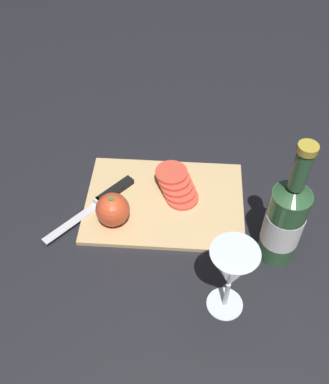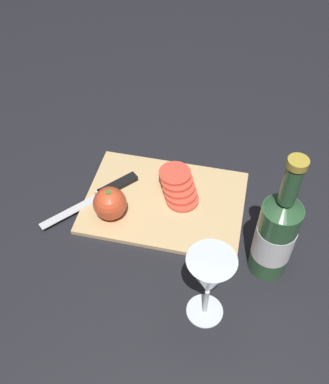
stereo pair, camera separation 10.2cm
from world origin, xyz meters
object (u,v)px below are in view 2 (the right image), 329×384
object	(u,v)px
knife	(110,190)
tomato_slice_stack_near	(179,186)
wine_glass	(209,278)
whole_tomato	(110,203)
wine_bottle	(275,235)

from	to	relation	value
knife	tomato_slice_stack_near	bearing A→B (deg)	142.74
wine_glass	knife	xyz separation A→B (m)	(0.27, -0.25, -0.11)
wine_glass	whole_tomato	world-z (taller)	wine_glass
wine_glass	knife	bearing A→B (deg)	-42.98
whole_tomato	knife	bearing A→B (deg)	-69.84
wine_bottle	knife	distance (m)	0.41
knife	tomato_slice_stack_near	xyz separation A→B (m)	(-0.16, -0.03, 0.01)
wine_bottle	wine_glass	world-z (taller)	wine_bottle
whole_tomato	tomato_slice_stack_near	bearing A→B (deg)	-143.72
whole_tomato	tomato_slice_stack_near	distance (m)	0.17
whole_tomato	tomato_slice_stack_near	xyz separation A→B (m)	(-0.13, -0.10, -0.02)
wine_bottle	whole_tomato	bearing A→B (deg)	-8.67
whole_tomato	tomato_slice_stack_near	world-z (taller)	whole_tomato
wine_bottle	wine_glass	size ratio (longest dim) A/B	1.71
whole_tomato	knife	size ratio (longest dim) A/B	0.37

